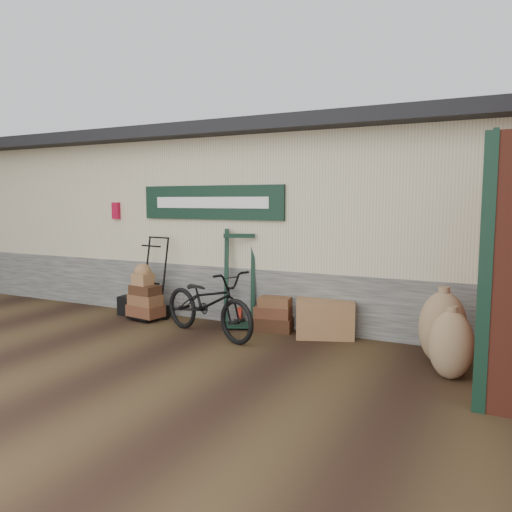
{
  "coord_description": "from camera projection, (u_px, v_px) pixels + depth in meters",
  "views": [
    {
      "loc": [
        3.98,
        -5.99,
        1.98
      ],
      "look_at": [
        0.55,
        0.9,
        1.12
      ],
      "focal_mm": 35.0,
      "sensor_mm": 36.0,
      "label": 1
    }
  ],
  "objects": [
    {
      "name": "porter_trolley",
      "position": [
        152.0,
        277.0,
        8.38
      ],
      "size": [
        0.77,
        0.62,
        1.4
      ],
      "primitive_type": null,
      "rotation": [
        0.0,
        0.0,
        -0.15
      ],
      "color": "black",
      "rests_on": "ground"
    },
    {
      "name": "burlap_sack_left",
      "position": [
        443.0,
        328.0,
        6.02
      ],
      "size": [
        0.6,
        0.52,
        0.9
      ],
      "primitive_type": "ellipsoid",
      "rotation": [
        0.0,
        0.0,
        0.08
      ],
      "color": "#826246",
      "rests_on": "ground"
    },
    {
      "name": "bicycle",
      "position": [
        208.0,
        299.0,
        7.29
      ],
      "size": [
        1.22,
        2.0,
        1.1
      ],
      "primitive_type": "imported",
      "rotation": [
        0.0,
        0.0,
        1.25
      ],
      "color": "black",
      "rests_on": "ground"
    },
    {
      "name": "wicker_hamper",
      "position": [
        325.0,
        318.0,
        7.29
      ],
      "size": [
        0.96,
        0.79,
        0.54
      ],
      "primitive_type": "cube",
      "rotation": [
        0.0,
        0.0,
        0.36
      ],
      "color": "brown",
      "rests_on": "ground"
    },
    {
      "name": "black_trunk",
      "position": [
        130.0,
        305.0,
        8.68
      ],
      "size": [
        0.33,
        0.29,
        0.33
      ],
      "primitive_type": "cube",
      "rotation": [
        0.0,
        0.0,
        0.02
      ],
      "color": "black",
      "rests_on": "ground"
    },
    {
      "name": "burlap_sack_right",
      "position": [
        451.0,
        345.0,
        5.53
      ],
      "size": [
        0.5,
        0.43,
        0.78
      ],
      "primitive_type": "ellipsoid",
      "rotation": [
        0.0,
        0.0,
        -0.04
      ],
      "color": "#826246",
      "rests_on": "ground"
    },
    {
      "name": "station_building",
      "position": [
        273.0,
        220.0,
        9.57
      ],
      "size": [
        14.4,
        4.1,
        3.2
      ],
      "color": "#4C4C47",
      "rests_on": "ground"
    },
    {
      "name": "green_barrow",
      "position": [
        239.0,
        278.0,
        7.86
      ],
      "size": [
        0.69,
        0.64,
        1.53
      ],
      "primitive_type": null,
      "rotation": [
        0.0,
        0.0,
        0.39
      ],
      "color": "black",
      "rests_on": "ground"
    },
    {
      "name": "suitcase_stack",
      "position": [
        273.0,
        313.0,
        7.62
      ],
      "size": [
        0.65,
        0.46,
        0.53
      ],
      "primitive_type": null,
      "rotation": [
        0.0,
        0.0,
        0.16
      ],
      "color": "#321C10",
      "rests_on": "ground"
    },
    {
      "name": "ground",
      "position": [
        195.0,
        336.0,
        7.31
      ],
      "size": [
        80.0,
        80.0,
        0.0
      ],
      "primitive_type": "plane",
      "color": "black",
      "rests_on": "ground"
    }
  ]
}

